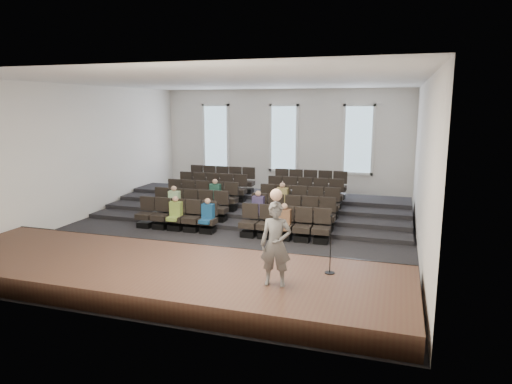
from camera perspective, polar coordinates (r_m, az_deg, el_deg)
ground at (r=15.87m, az=-2.76°, el=-4.76°), size 14.00×14.00×0.00m
ceiling at (r=15.30m, az=-2.93°, el=13.62°), size 12.00×14.00×0.02m
wall_back at (r=22.08m, az=3.52°, el=6.23°), size 12.00×0.04×5.00m
wall_front at (r=9.21m, az=-18.15°, el=-0.74°), size 12.00×0.04×5.00m
wall_left at (r=18.36m, az=-20.82°, el=4.62°), size 0.04×14.00×5.00m
wall_right at (r=14.46m, az=20.18°, el=3.17°), size 0.04×14.00×5.00m
stage at (r=11.38m, az=-11.80°, el=-10.04°), size 11.80×3.60×0.50m
stage_lip at (r=12.86m, az=-7.94°, el=-7.45°), size 11.80×0.06×0.52m
risers at (r=18.74m, az=0.59°, el=-1.70°), size 11.80×4.80×0.60m
seating_rows at (r=17.12m, az=-1.00°, el=-1.24°), size 6.80×4.70×1.67m
windows at (r=21.99m, az=3.48°, el=6.74°), size 8.44×0.10×3.24m
audience at (r=16.07m, az=-3.62°, el=-1.60°), size 4.85×2.64×1.10m
speaker at (r=9.60m, az=2.49°, el=-6.54°), size 0.69×0.49×1.80m
mic_stand at (r=10.53m, az=9.26°, el=-7.90°), size 0.23×0.23×1.37m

